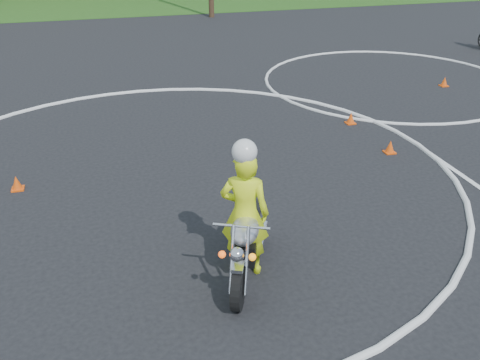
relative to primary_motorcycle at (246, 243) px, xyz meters
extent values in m
plane|color=black|center=(-0.65, 0.75, -0.58)|extent=(120.00, 120.00, 0.00)
cube|color=#1E4714|center=(-0.65, 27.75, -0.57)|extent=(120.00, 10.00, 0.02)
torus|color=silver|center=(-0.65, 3.75, -0.57)|extent=(12.12, 12.12, 0.12)
torus|color=silver|center=(7.35, 8.75, -0.57)|extent=(8.10, 8.10, 0.10)
cylinder|color=black|center=(-0.31, -0.68, -0.24)|extent=(0.40, 0.68, 0.68)
cylinder|color=black|center=(0.34, 0.77, -0.24)|extent=(0.40, 0.68, 0.68)
cube|color=black|center=(0.04, 0.09, -0.13)|extent=(0.54, 0.70, 0.34)
ellipsoid|color=silver|center=(-0.06, -0.11, 0.30)|extent=(0.67, 0.83, 0.32)
cube|color=black|center=(0.18, 0.40, 0.26)|extent=(0.55, 0.74, 0.11)
cylinder|color=white|center=(-0.37, -0.56, 0.16)|extent=(0.21, 0.39, 0.91)
cylinder|color=silver|center=(-0.18, -0.64, 0.16)|extent=(0.21, 0.39, 0.91)
cube|color=silver|center=(-0.32, -0.70, 0.12)|extent=(0.25, 0.29, 0.06)
cylinder|color=white|center=(-0.19, -0.42, 0.58)|extent=(0.74, 0.36, 0.04)
sphere|color=silver|center=(-0.36, -0.78, 0.38)|extent=(0.20, 0.20, 0.20)
sphere|color=#FF4F0C|center=(-0.53, -0.68, 0.35)|extent=(0.10, 0.10, 0.10)
sphere|color=orange|center=(-0.16, -0.85, 0.35)|extent=(0.10, 0.10, 0.10)
cylinder|color=silver|center=(0.39, 0.43, -0.24)|extent=(0.45, 0.86, 0.09)
imported|color=#DFF619|center=(0.01, 0.14, 0.42)|extent=(0.86, 0.74, 2.00)
sphere|color=silver|center=(-0.01, 0.09, 1.45)|extent=(0.36, 0.36, 0.36)
cone|color=#F04E0C|center=(4.47, 3.56, -0.43)|extent=(0.22, 0.22, 0.30)
cube|color=#F04E0C|center=(4.47, 3.56, -0.56)|extent=(0.24, 0.24, 0.03)
cone|color=#F04E0C|center=(4.44, 5.54, -0.43)|extent=(0.22, 0.22, 0.30)
cube|color=#F04E0C|center=(4.44, 5.54, -0.56)|extent=(0.24, 0.24, 0.03)
cone|color=#F04E0C|center=(-3.65, 3.91, -0.43)|extent=(0.22, 0.22, 0.30)
cube|color=#F04E0C|center=(-3.65, 3.91, -0.56)|extent=(0.24, 0.24, 0.03)
cone|color=#F04E0C|center=(8.78, 7.79, -0.43)|extent=(0.22, 0.22, 0.30)
cube|color=#F04E0C|center=(8.78, 7.79, -0.56)|extent=(0.24, 0.24, 0.03)
camera|label=1|loc=(-1.86, -6.42, 4.44)|focal=40.00mm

